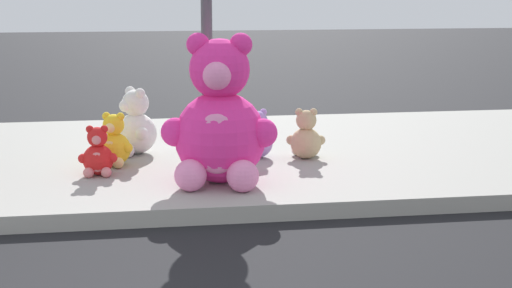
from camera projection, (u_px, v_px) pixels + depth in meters
sidewalk at (110, 161)px, 8.41m from camera, size 28.00×4.40×0.15m
plush_pink_large at (220, 124)px, 7.09m from camera, size 1.05×0.97×1.38m
plush_white at (134, 127)px, 8.37m from camera, size 0.52×0.50×0.73m
plush_lavender at (257, 138)px, 8.22m from camera, size 0.36×0.37×0.52m
plush_red at (98, 155)px, 7.45m from camera, size 0.37×0.33×0.49m
plush_tan at (306, 138)px, 8.17m from camera, size 0.41×0.37×0.54m
plush_yellow at (114, 144)px, 7.84m from camera, size 0.40×0.39×0.54m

